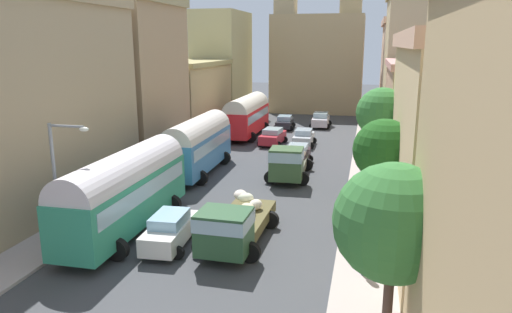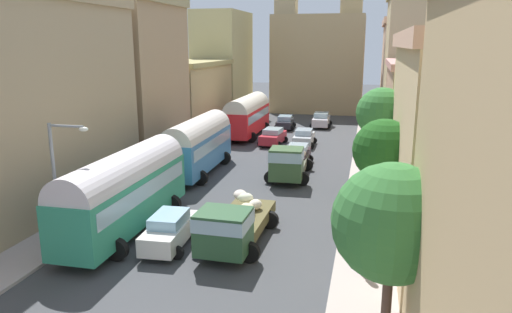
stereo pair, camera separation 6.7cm
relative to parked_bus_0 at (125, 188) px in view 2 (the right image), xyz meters
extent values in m
plane|color=#3F4144|center=(4.38, 15.51, -2.28)|extent=(154.00, 154.00, 0.00)
cube|color=#ABA19F|center=(-2.87, 15.51, -2.21)|extent=(2.50, 70.00, 0.14)
cube|color=#AFA29B|center=(11.63, 15.51, -2.21)|extent=(2.50, 70.00, 0.14)
cube|color=tan|center=(-6.43, 2.09, 3.42)|extent=(4.62, 14.93, 11.39)
cube|color=tan|center=(-6.87, 14.92, 3.80)|extent=(5.52, 9.12, 12.15)
cube|color=tan|center=(-6.82, 26.24, 1.23)|extent=(5.40, 12.83, 7.01)
cube|color=tan|center=(-6.82, 26.24, 4.96)|extent=(5.94, 12.83, 0.45)
cube|color=tan|center=(-6.78, 37.93, 4.27)|extent=(5.32, 9.72, 13.10)
cube|color=#D8B884|center=(15.23, 2.77, 2.24)|extent=(4.69, 14.81, 9.04)
cube|color=#DEAA89|center=(15.23, 2.77, 7.11)|extent=(5.16, 14.81, 0.70)
cube|color=tan|center=(14.96, 17.52, 1.45)|extent=(4.16, 13.12, 7.46)
cube|color=tan|center=(14.96, 17.52, 5.43)|extent=(4.57, 13.12, 0.49)
cube|color=tan|center=(15.30, 29.93, 4.49)|extent=(4.84, 10.67, 13.54)
cube|color=beige|center=(15.63, 42.83, 3.43)|extent=(5.49, 13.72, 11.41)
cube|color=beige|center=(15.63, 42.83, 9.50)|extent=(6.04, 13.72, 0.74)
cube|color=tan|center=(4.38, 46.12, 4.18)|extent=(12.15, 7.86, 12.92)
cube|color=tan|center=(0.13, 44.15, 6.76)|extent=(2.73, 2.73, 18.08)
cube|color=tan|center=(8.64, 44.15, 6.76)|extent=(2.73, 2.73, 18.08)
cube|color=#309470|center=(0.00, 0.00, -0.56)|extent=(2.48, 9.89, 2.44)
cylinder|color=silver|center=(0.00, 0.00, 0.67)|extent=(2.43, 9.69, 2.31)
cube|color=#99B7C6|center=(0.00, 0.00, -0.02)|extent=(2.52, 9.10, 0.78)
cylinder|color=black|center=(-1.16, 3.04, -1.78)|extent=(1.00, 0.35, 1.00)
cylinder|color=black|center=(1.08, 3.07, -1.78)|extent=(1.00, 0.35, 1.00)
cylinder|color=black|center=(-1.08, -3.07, -1.78)|extent=(1.00, 0.35, 1.00)
cylinder|color=black|center=(1.16, -3.04, -1.78)|extent=(1.00, 0.35, 1.00)
cube|color=teal|center=(-0.37, 11.22, -0.57)|extent=(2.58, 9.26, 2.41)
cylinder|color=silver|center=(-0.37, 11.22, 0.63)|extent=(2.52, 9.08, 2.33)
cube|color=#99B7C6|center=(-0.37, 11.22, -0.04)|extent=(2.61, 8.53, 0.77)
cylinder|color=black|center=(-1.56, 14.05, -1.78)|extent=(1.00, 0.35, 1.00)
cylinder|color=black|center=(0.70, 14.09, -1.78)|extent=(1.00, 0.35, 1.00)
cylinder|color=black|center=(-1.43, 8.34, -1.78)|extent=(1.00, 0.35, 1.00)
cylinder|color=black|center=(0.82, 8.38, -1.78)|extent=(1.00, 0.35, 1.00)
cube|color=red|center=(-0.46, 25.69, -0.59)|extent=(2.52, 9.61, 2.38)
cylinder|color=silver|center=(-0.46, 25.69, 0.61)|extent=(2.47, 9.42, 2.44)
cube|color=#99B7C6|center=(-0.46, 25.69, -0.06)|extent=(2.57, 8.84, 0.76)
cylinder|color=black|center=(-1.65, 28.66, -1.78)|extent=(1.00, 0.35, 1.00)
cylinder|color=black|center=(0.72, 28.67, -1.78)|extent=(1.00, 0.35, 1.00)
cylinder|color=black|center=(-1.63, 22.71, -1.78)|extent=(1.00, 0.35, 1.00)
cylinder|color=black|center=(0.74, 22.72, -1.78)|extent=(1.00, 0.35, 1.00)
cube|color=#2A5030|center=(5.70, -2.03, -0.91)|extent=(2.22, 1.96, 1.84)
cube|color=#99B7C6|center=(5.70, -2.03, -0.40)|extent=(2.27, 2.04, 0.59)
cube|color=brown|center=(5.75, 1.26, -1.55)|extent=(2.26, 4.69, 0.55)
ellipsoid|color=beige|center=(5.92, -0.03, -1.00)|extent=(1.06, 0.96, 0.56)
ellipsoid|color=beige|center=(5.89, 1.25, -1.01)|extent=(1.11, 1.15, 0.54)
ellipsoid|color=silver|center=(6.14, 1.92, -1.01)|extent=(0.86, 0.95, 0.54)
ellipsoid|color=beige|center=(5.53, 2.15, -0.74)|extent=(1.04, 0.93, 0.45)
ellipsoid|color=beige|center=(5.23, 2.36, -0.69)|extent=(0.87, 1.02, 0.49)
cylinder|color=black|center=(6.80, -1.86, -1.83)|extent=(0.90, 0.32, 0.90)
cylinder|color=black|center=(4.61, -1.83, -1.83)|extent=(0.90, 0.32, 0.90)
cylinder|color=black|center=(6.85, 2.09, -1.83)|extent=(0.90, 0.32, 0.90)
cylinder|color=black|center=(4.66, 2.12, -1.83)|extent=(0.90, 0.32, 0.90)
cube|color=#375530|center=(6.38, 9.68, -0.79)|extent=(2.22, 1.99, 2.08)
cube|color=#99B7C6|center=(6.38, 9.68, -0.20)|extent=(2.27, 2.06, 0.67)
cube|color=#4D4F3E|center=(6.21, 12.89, -1.55)|extent=(2.36, 4.65, 0.55)
ellipsoid|color=beige|center=(6.70, 13.62, -0.98)|extent=(1.20, 1.19, 0.60)
ellipsoid|color=beige|center=(6.14, 13.88, -1.05)|extent=(1.07, 0.89, 0.46)
ellipsoid|color=beige|center=(6.54, 13.53, -1.00)|extent=(1.19, 1.08, 0.56)
ellipsoid|color=beige|center=(5.84, 12.14, -0.57)|extent=(1.00, 1.06, 0.59)
ellipsoid|color=beige|center=(6.06, 11.98, -0.64)|extent=(0.87, 1.05, 0.53)
cylinder|color=black|center=(7.43, 9.92, -1.83)|extent=(0.90, 0.31, 0.90)
cylinder|color=black|center=(5.31, 9.81, -1.83)|extent=(0.90, 0.31, 0.90)
cylinder|color=black|center=(7.23, 13.77, -1.83)|extent=(0.90, 0.31, 0.90)
cylinder|color=black|center=(5.11, 13.66, -1.83)|extent=(0.90, 0.31, 0.90)
cube|color=#2D1C21|center=(6.33, 14.93, -1.59)|extent=(1.64, 4.17, 0.83)
cube|color=#A5BCC8|center=(6.33, 14.93, -0.90)|extent=(1.43, 2.17, 0.56)
cylinder|color=black|center=(7.15, 13.65, -1.98)|extent=(0.60, 0.21, 0.60)
cylinder|color=black|center=(5.54, 13.64, -1.98)|extent=(0.60, 0.21, 0.60)
cylinder|color=black|center=(7.12, 16.23, -1.98)|extent=(0.60, 0.21, 0.60)
cylinder|color=black|center=(5.52, 16.21, -1.98)|extent=(0.60, 0.21, 0.60)
cube|color=silver|center=(5.80, 22.37, -1.61)|extent=(1.67, 3.76, 0.80)
cube|color=#A2B7C9|center=(5.80, 22.37, -0.97)|extent=(1.45, 1.96, 0.48)
cylinder|color=black|center=(6.63, 21.22, -1.98)|extent=(0.60, 0.21, 0.60)
cylinder|color=black|center=(5.01, 21.20, -1.98)|extent=(0.60, 0.21, 0.60)
cylinder|color=black|center=(6.60, 23.54, -1.98)|extent=(0.60, 0.21, 0.60)
cylinder|color=black|center=(4.98, 23.52, -1.98)|extent=(0.60, 0.21, 0.60)
cube|color=silver|center=(6.32, 32.83, -1.58)|extent=(1.79, 4.17, 0.85)
cube|color=#94B2BE|center=(6.32, 32.83, -0.89)|extent=(1.55, 2.18, 0.53)
cylinder|color=black|center=(7.21, 31.56, -1.98)|extent=(0.60, 0.21, 0.60)
cylinder|color=black|center=(5.48, 31.53, -1.98)|extent=(0.60, 0.21, 0.60)
cylinder|color=black|center=(7.16, 34.13, -1.98)|extent=(0.60, 0.21, 0.60)
cylinder|color=black|center=(5.44, 34.10, -1.98)|extent=(0.60, 0.21, 0.60)
cube|color=silver|center=(2.80, -1.15, -1.58)|extent=(1.79, 4.07, 0.85)
cube|color=#90BAD2|center=(2.80, -1.15, -0.92)|extent=(1.49, 2.15, 0.49)
cylinder|color=black|center=(1.95, 0.04, -1.98)|extent=(0.60, 0.21, 0.60)
cylinder|color=black|center=(3.50, 0.13, -1.98)|extent=(0.60, 0.21, 0.60)
cylinder|color=black|center=(2.10, -2.43, -1.98)|extent=(0.60, 0.21, 0.60)
cylinder|color=black|center=(3.65, -2.34, -1.98)|extent=(0.60, 0.21, 0.60)
cube|color=#B4242E|center=(2.93, 22.18, -1.60)|extent=(1.94, 4.07, 0.81)
cube|color=#A0BBC5|center=(2.93, 22.18, -0.97)|extent=(1.62, 2.15, 0.46)
cylinder|color=black|center=(2.16, 23.46, -1.98)|extent=(0.60, 0.21, 0.60)
cylinder|color=black|center=(3.86, 23.36, -1.98)|extent=(0.60, 0.21, 0.60)
cylinder|color=black|center=(2.01, 21.01, -1.98)|extent=(0.60, 0.21, 0.60)
cylinder|color=black|center=(3.71, 20.90, -1.98)|extent=(0.60, 0.21, 0.60)
cube|color=#29292F|center=(2.56, 30.67, -1.65)|extent=(1.83, 3.80, 0.72)
cube|color=#98BCD3|center=(2.56, 30.67, -1.04)|extent=(1.54, 2.01, 0.49)
cylinder|color=black|center=(1.68, 31.77, -1.98)|extent=(0.60, 0.21, 0.60)
cylinder|color=black|center=(3.31, 31.86, -1.98)|extent=(0.60, 0.21, 0.60)
cylinder|color=black|center=(1.81, 29.47, -1.98)|extent=(0.60, 0.21, 0.60)
cylinder|color=black|center=(3.44, 29.56, -1.98)|extent=(0.60, 0.21, 0.60)
cylinder|color=#223349|center=(11.39, 13.93, -2.21)|extent=(0.17, 0.17, 0.14)
cylinder|color=#223349|center=(11.39, 13.93, -1.70)|extent=(0.23, 0.23, 0.87)
cylinder|color=silver|center=(11.39, 13.93, -1.00)|extent=(0.36, 0.36, 0.53)
sphere|color=tan|center=(11.39, 13.93, -0.63)|extent=(0.21, 0.21, 0.21)
cylinder|color=#1C2E3D|center=(12.25, 17.41, -2.21)|extent=(0.22, 0.22, 0.14)
cylinder|color=#1C2E3D|center=(12.25, 17.41, -1.72)|extent=(0.35, 0.35, 0.84)
cylinder|color=#9D423B|center=(12.25, 17.41, -0.98)|extent=(0.54, 0.54, 0.64)
sphere|color=tan|center=(12.25, 17.41, -0.55)|extent=(0.21, 0.21, 0.21)
cylinder|color=gray|center=(10.95, 2.66, -2.21)|extent=(0.21, 0.21, 0.14)
cylinder|color=gray|center=(10.95, 2.66, -1.69)|extent=(0.27, 0.27, 0.89)
cylinder|color=#406381|center=(10.95, 2.66, -0.96)|extent=(0.42, 0.42, 0.57)
sphere|color=tan|center=(10.95, 2.66, -0.57)|extent=(0.21, 0.21, 0.21)
cylinder|color=#2E1D46|center=(11.59, -2.19, -2.21)|extent=(0.17, 0.17, 0.14)
cylinder|color=#2E1D46|center=(11.59, -2.19, -1.73)|extent=(0.23, 0.23, 0.81)
cylinder|color=#2E557F|center=(11.59, -2.19, -1.04)|extent=(0.36, 0.36, 0.58)
sphere|color=tan|center=(11.59, -2.19, -0.63)|extent=(0.24, 0.24, 0.24)
cylinder|color=gray|center=(-2.12, -2.36, 0.63)|extent=(0.16, 0.16, 5.82)
cylinder|color=gray|center=(-1.27, -2.36, 3.44)|extent=(1.68, 0.11, 0.11)
ellipsoid|color=silver|center=(-0.43, -2.36, 3.34)|extent=(0.44, 0.28, 0.20)
cylinder|color=brown|center=(12.28, -6.92, -0.80)|extent=(0.29, 0.29, 2.95)
sphere|color=#357435|center=(12.28, -6.92, 1.97)|extent=(3.48, 3.48, 3.48)
cylinder|color=brown|center=(12.28, 2.68, -0.71)|extent=(0.25, 0.25, 3.13)
sphere|color=#1F551B|center=(12.28, 2.68, 1.98)|extent=(3.01, 3.01, 3.01)
cylinder|color=brown|center=(12.28, 10.12, -0.39)|extent=(0.36, 0.36, 3.78)
sphere|color=#377936|center=(12.28, 10.12, 2.71)|extent=(3.21, 3.21, 3.21)
camera|label=1|loc=(11.39, -20.02, 6.92)|focal=33.02mm
camera|label=2|loc=(11.45, -20.00, 6.92)|focal=33.02mm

